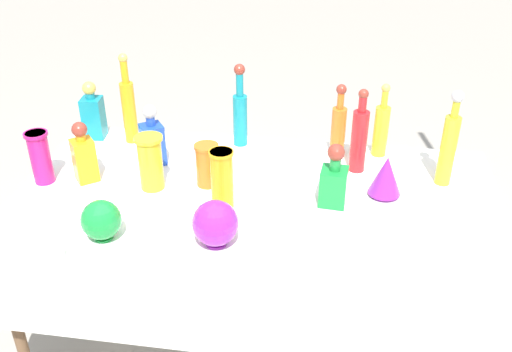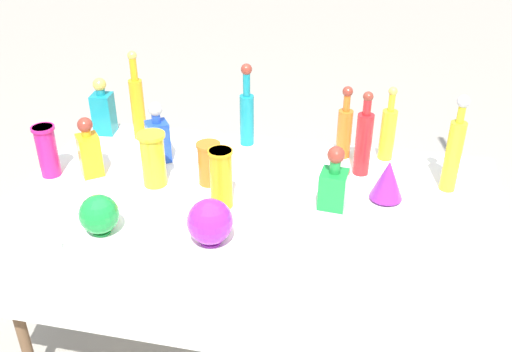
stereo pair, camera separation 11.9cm
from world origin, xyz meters
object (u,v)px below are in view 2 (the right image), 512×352
object	(u,v)px
tall_bottle_3	(345,129)
square_decanter_2	(334,183)
slender_vase_3	(209,162)
slender_vase_0	(221,177)
slender_vase_1	(153,158)
round_bowl_1	(99,214)
tall_bottle_2	(137,104)
fluted_vase_0	(388,180)
tall_bottle_0	(388,131)
slender_vase_2	(47,150)
square_decanter_0	(103,110)
tall_bottle_5	(454,150)
square_decanter_3	(89,150)
tall_bottle_1	(247,112)
tall_bottle_4	(364,140)
round_bowl_0	(210,222)
square_decanter_1	(158,137)

from	to	relation	value
tall_bottle_3	square_decanter_2	world-z (taller)	tall_bottle_3
slender_vase_3	slender_vase_0	bearing A→B (deg)	-58.82
slender_vase_1	round_bowl_1	world-z (taller)	slender_vase_1
tall_bottle_2	fluted_vase_0	xyz separation A→B (m)	(1.14, -0.31, -0.08)
slender_vase_1	tall_bottle_0	bearing A→B (deg)	25.13
square_decanter_2	fluted_vase_0	size ratio (longest dim) A/B	1.49
slender_vase_2	square_decanter_0	bearing A→B (deg)	83.82
square_decanter_2	tall_bottle_0	bearing A→B (deg)	66.61
tall_bottle_5	square_decanter_0	bearing A→B (deg)	172.90
square_decanter_3	square_decanter_0	bearing A→B (deg)	107.30
tall_bottle_1	tall_bottle_4	xyz separation A→B (m)	(0.53, -0.17, -0.01)
square_decanter_2	slender_vase_1	size ratio (longest dim) A/B	1.12
tall_bottle_1	slender_vase_3	size ratio (longest dim) A/B	2.15
square_decanter_0	round_bowl_0	size ratio (longest dim) A/B	1.64
tall_bottle_3	square_decanter_2	bearing A→B (deg)	-90.60
tall_bottle_3	square_decanter_3	xyz separation A→B (m)	(-1.01, -0.39, -0.02)
tall_bottle_2	slender_vase_2	xyz separation A→B (m)	(-0.23, -0.41, -0.05)
slender_vase_0	slender_vase_2	world-z (taller)	slender_vase_0
square_decanter_3	tall_bottle_4	bearing A→B (deg)	12.84
tall_bottle_4	slender_vase_1	distance (m)	0.85
tall_bottle_5	slender_vase_2	size ratio (longest dim) A/B	1.82
tall_bottle_2	tall_bottle_4	bearing A→B (deg)	-6.73
fluted_vase_0	slender_vase_1	bearing A→B (deg)	-175.17
tall_bottle_0	square_decanter_2	distance (m)	0.47
square_decanter_2	tall_bottle_3	bearing A→B (deg)	89.40
tall_bottle_3	square_decanter_0	xyz separation A→B (m)	(-1.13, 0.00, -0.02)
tall_bottle_3	square_decanter_1	size ratio (longest dim) A/B	1.21
square_decanter_0	square_decanter_1	size ratio (longest dim) A/B	1.01
slender_vase_2	round_bowl_0	world-z (taller)	slender_vase_2
square_decanter_3	fluted_vase_0	xyz separation A→B (m)	(1.20, 0.06, -0.02)
tall_bottle_3	tall_bottle_1	bearing A→B (deg)	176.20
tall_bottle_5	square_decanter_2	xyz separation A→B (m)	(-0.44, -0.22, -0.07)
square_decanter_2	slender_vase_0	size ratio (longest dim) A/B	1.06
square_decanter_1	square_decanter_3	bearing A→B (deg)	-142.43
square_decanter_3	fluted_vase_0	size ratio (longest dim) A/B	1.53
tall_bottle_0	square_decanter_1	world-z (taller)	tall_bottle_0
tall_bottle_4	fluted_vase_0	distance (m)	0.23
square_decanter_1	slender_vase_1	xyz separation A→B (m)	(0.05, -0.20, 0.01)
slender_vase_0	round_bowl_0	world-z (taller)	slender_vase_0
tall_bottle_0	fluted_vase_0	size ratio (longest dim) A/B	1.96
tall_bottle_5	square_decanter_2	bearing A→B (deg)	-153.13
tall_bottle_5	round_bowl_0	world-z (taller)	tall_bottle_5
slender_vase_0	round_bowl_0	xyz separation A→B (m)	(0.02, -0.24, -0.04)
square_decanter_1	slender_vase_0	bearing A→B (deg)	-39.11
tall_bottle_4	square_decanter_1	bearing A→B (deg)	-175.23
square_decanter_1	slender_vase_2	xyz separation A→B (m)	(-0.40, -0.22, 0.00)
tall_bottle_1	tall_bottle_4	bearing A→B (deg)	-17.46
tall_bottle_2	slender_vase_0	world-z (taller)	tall_bottle_2
tall_bottle_5	slender_vase_3	size ratio (longest dim) A/B	2.25
tall_bottle_4	slender_vase_2	distance (m)	1.29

